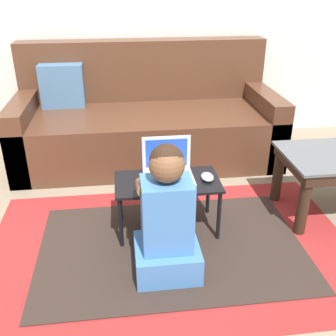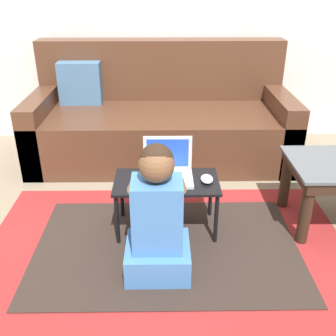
{
  "view_description": "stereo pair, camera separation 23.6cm",
  "coord_description": "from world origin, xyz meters",
  "px_view_note": "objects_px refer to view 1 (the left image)",
  "views": [
    {
      "loc": [
        -0.28,
        -1.86,
        1.46
      ],
      "look_at": [
        -0.01,
        0.25,
        0.41
      ],
      "focal_mm": 42.0,
      "sensor_mm": 36.0,
      "label": 1
    },
    {
      "loc": [
        -0.04,
        -1.87,
        1.46
      ],
      "look_at": [
        -0.01,
        0.25,
        0.41
      ],
      "focal_mm": 42.0,
      "sensor_mm": 36.0,
      "label": 2
    }
  ],
  "objects_px": {
    "laptop_desk": "(167,187)",
    "laptop": "(168,172)",
    "couch": "(146,121)",
    "person_seated": "(167,221)",
    "computer_mouse": "(207,177)"
  },
  "relations": [
    {
      "from": "couch",
      "to": "laptop",
      "type": "height_order",
      "value": "couch"
    },
    {
      "from": "laptop",
      "to": "person_seated",
      "type": "distance_m",
      "value": 0.43
    },
    {
      "from": "laptop",
      "to": "computer_mouse",
      "type": "xyz_separation_m",
      "value": [
        0.23,
        -0.05,
        -0.02
      ]
    },
    {
      "from": "laptop_desk",
      "to": "laptop",
      "type": "xyz_separation_m",
      "value": [
        0.01,
        0.03,
        0.08
      ]
    },
    {
      "from": "couch",
      "to": "person_seated",
      "type": "bearing_deg",
      "value": -90.31
    },
    {
      "from": "couch",
      "to": "laptop",
      "type": "xyz_separation_m",
      "value": [
        0.05,
        -1.14,
        0.07
      ]
    },
    {
      "from": "laptop_desk",
      "to": "person_seated",
      "type": "xyz_separation_m",
      "value": [
        -0.05,
        -0.38,
        0.02
      ]
    },
    {
      "from": "computer_mouse",
      "to": "person_seated",
      "type": "height_order",
      "value": "person_seated"
    },
    {
      "from": "laptop_desk",
      "to": "person_seated",
      "type": "height_order",
      "value": "person_seated"
    },
    {
      "from": "couch",
      "to": "laptop_desk",
      "type": "bearing_deg",
      "value": -87.92
    },
    {
      "from": "laptop_desk",
      "to": "computer_mouse",
      "type": "height_order",
      "value": "computer_mouse"
    },
    {
      "from": "laptop",
      "to": "person_seated",
      "type": "bearing_deg",
      "value": -98.18
    },
    {
      "from": "laptop_desk",
      "to": "computer_mouse",
      "type": "xyz_separation_m",
      "value": [
        0.24,
        -0.01,
        0.06
      ]
    },
    {
      "from": "person_seated",
      "to": "couch",
      "type": "bearing_deg",
      "value": 89.69
    },
    {
      "from": "computer_mouse",
      "to": "person_seated",
      "type": "distance_m",
      "value": 0.47
    }
  ]
}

